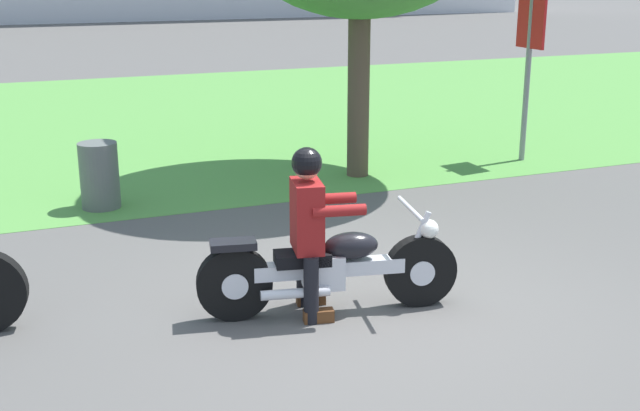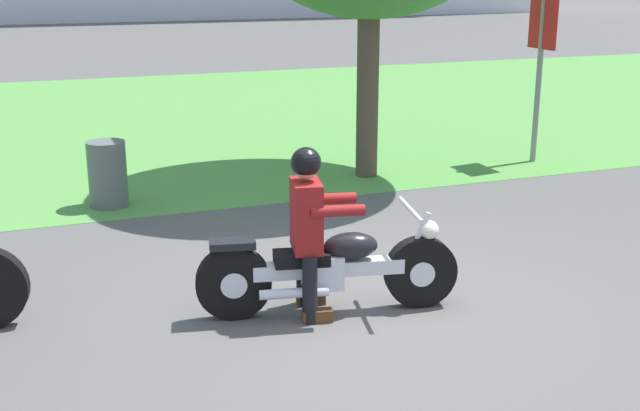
{
  "view_description": "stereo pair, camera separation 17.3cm",
  "coord_description": "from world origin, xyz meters",
  "views": [
    {
      "loc": [
        -2.75,
        -5.51,
        2.73
      ],
      "look_at": [
        -0.4,
        0.35,
        0.85
      ],
      "focal_mm": 45.66,
      "sensor_mm": 36.0,
      "label": 1
    },
    {
      "loc": [
        -2.59,
        -5.57,
        2.73
      ],
      "look_at": [
        -0.4,
        0.35,
        0.85
      ],
      "focal_mm": 45.66,
      "sensor_mm": 36.0,
      "label": 2
    }
  ],
  "objects": [
    {
      "name": "grass_verge",
      "position": [
        0.0,
        9.27,
        0.0
      ],
      "size": [
        60.0,
        12.0,
        0.01
      ],
      "primitive_type": "cube",
      "color": "#549342",
      "rests_on": "ground"
    },
    {
      "name": "sign_banner",
      "position": [
        4.24,
        4.05,
        1.72
      ],
      "size": [
        0.08,
        0.6,
        2.6
      ],
      "color": "gray",
      "rests_on": "ground"
    },
    {
      "name": "trash_can",
      "position": [
        -1.73,
        3.87,
        0.39
      ],
      "size": [
        0.45,
        0.45,
        0.77
      ],
      "primitive_type": "cylinder",
      "color": "#595E5B",
      "rests_on": "ground"
    },
    {
      "name": "motorcycle_lead",
      "position": [
        -0.39,
        0.15,
        0.38
      ],
      "size": [
        2.11,
        0.74,
        0.86
      ],
      "rotation": [
        0.0,
        0.0,
        -0.2
      ],
      "color": "black",
      "rests_on": "ground"
    },
    {
      "name": "ground",
      "position": [
        0.0,
        0.0,
        0.0
      ],
      "size": [
        120.0,
        120.0,
        0.0
      ],
      "primitive_type": "plane",
      "color": "#565451"
    },
    {
      "name": "rider_lead",
      "position": [
        -0.55,
        0.18,
        0.8
      ],
      "size": [
        0.61,
        0.53,
        1.38
      ],
      "rotation": [
        0.0,
        0.0,
        -0.2
      ],
      "color": "black",
      "rests_on": "ground"
    }
  ]
}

